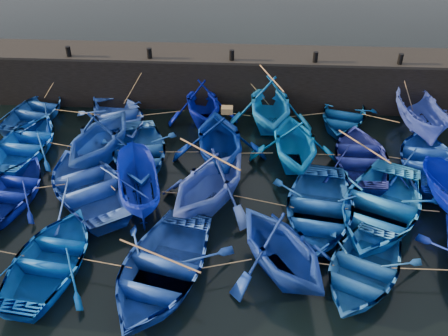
# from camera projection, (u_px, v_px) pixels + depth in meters

# --- Properties ---
(ground) EXTENTS (120.00, 120.00, 0.00)m
(ground) POSITION_uv_depth(u_px,v_px,m) (219.00, 235.00, 17.75)
(ground) COLOR black
(ground) RESTS_ON ground
(quay_wall) EXTENTS (26.00, 2.50, 2.50)m
(quay_wall) POSITION_uv_depth(u_px,v_px,m) (232.00, 78.00, 25.63)
(quay_wall) COLOR black
(quay_wall) RESTS_ON ground
(quay_top) EXTENTS (26.00, 2.50, 0.12)m
(quay_top) POSITION_uv_depth(u_px,v_px,m) (233.00, 54.00, 24.88)
(quay_top) COLOR black
(quay_top) RESTS_ON quay_wall
(bollard_0) EXTENTS (0.24, 0.24, 0.50)m
(bollard_0) POSITION_uv_depth(u_px,v_px,m) (68.00, 51.00, 24.35)
(bollard_0) COLOR black
(bollard_0) RESTS_ON quay_top
(bollard_1) EXTENTS (0.24, 0.24, 0.50)m
(bollard_1) POSITION_uv_depth(u_px,v_px,m) (149.00, 53.00, 24.16)
(bollard_1) COLOR black
(bollard_1) RESTS_ON quay_top
(bollard_2) EXTENTS (0.24, 0.24, 0.50)m
(bollard_2) POSITION_uv_depth(u_px,v_px,m) (232.00, 55.00, 23.97)
(bollard_2) COLOR black
(bollard_2) RESTS_ON quay_top
(bollard_3) EXTENTS (0.24, 0.24, 0.50)m
(bollard_3) POSITION_uv_depth(u_px,v_px,m) (315.00, 57.00, 23.78)
(bollard_3) COLOR black
(bollard_3) RESTS_ON quay_top
(bollard_4) EXTENTS (0.24, 0.24, 0.50)m
(bollard_4) POSITION_uv_depth(u_px,v_px,m) (400.00, 59.00, 23.58)
(bollard_4) COLOR black
(bollard_4) RESTS_ON quay_top
(boat_0) EXTENTS (4.01, 5.01, 0.93)m
(boat_0) POSITION_uv_depth(u_px,v_px,m) (36.00, 111.00, 24.42)
(boat_0) COLOR navy
(boat_0) RESTS_ON ground
(boat_1) EXTENTS (5.30, 5.87, 1.00)m
(boat_1) POSITION_uv_depth(u_px,v_px,m) (118.00, 116.00, 23.87)
(boat_1) COLOR blue
(boat_1) RESTS_ON ground
(boat_2) EXTENTS (4.18, 4.60, 2.09)m
(boat_2) POSITION_uv_depth(u_px,v_px,m) (202.00, 102.00, 23.90)
(boat_2) COLOR #000B84
(boat_2) RESTS_ON ground
(boat_3) EXTENTS (4.30, 4.93, 2.51)m
(boat_3) POSITION_uv_depth(u_px,v_px,m) (270.00, 103.00, 23.36)
(boat_3) COLOR blue
(boat_3) RESTS_ON ground
(boat_4) EXTENTS (4.21, 5.06, 0.90)m
(boat_4) POSITION_uv_depth(u_px,v_px,m) (343.00, 115.00, 24.05)
(boat_4) COLOR navy
(boat_4) RESTS_ON ground
(boat_5) EXTENTS (2.10, 4.74, 1.79)m
(boat_5) POSITION_uv_depth(u_px,v_px,m) (421.00, 117.00, 23.04)
(boat_5) COLOR #2E45B1
(boat_5) RESTS_ON ground
(boat_6) EXTENTS (3.72, 4.98, 0.99)m
(boat_6) POSITION_uv_depth(u_px,v_px,m) (27.00, 143.00, 21.93)
(boat_6) COLOR blue
(boat_6) RESTS_ON ground
(boat_7) EXTENTS (5.03, 5.47, 2.40)m
(boat_7) POSITION_uv_depth(u_px,v_px,m) (100.00, 136.00, 21.03)
(boat_7) COLOR navy
(boat_7) RESTS_ON ground
(boat_8) EXTENTS (4.61, 5.65, 1.03)m
(boat_8) POSITION_uv_depth(u_px,v_px,m) (138.00, 152.00, 21.27)
(boat_8) COLOR blue
(boat_8) RESTS_ON ground
(boat_9) EXTENTS (4.72, 5.26, 2.47)m
(boat_9) POSITION_uv_depth(u_px,v_px,m) (220.00, 139.00, 20.78)
(boat_9) COLOR navy
(boat_9) RESTS_ON ground
(boat_10) EXTENTS (4.10, 4.66, 2.32)m
(boat_10) POSITION_uv_depth(u_px,v_px,m) (295.00, 141.00, 20.76)
(boat_10) COLOR blue
(boat_10) RESTS_ON ground
(boat_11) EXTENTS (3.59, 4.90, 0.99)m
(boat_11) POSITION_uv_depth(u_px,v_px,m) (362.00, 157.00, 21.02)
(boat_11) COLOR navy
(boat_11) RESTS_ON ground
(boat_12) EXTENTS (4.14, 5.37, 1.03)m
(boat_12) POSITION_uv_depth(u_px,v_px,m) (429.00, 161.00, 20.72)
(boat_12) COLOR #1543B2
(boat_12) RESTS_ON ground
(boat_13) EXTENTS (3.56, 4.66, 0.90)m
(boat_13) POSITION_uv_depth(u_px,v_px,m) (12.00, 190.00, 19.21)
(boat_13) COLOR navy
(boat_13) RESTS_ON ground
(boat_14) EXTENTS (6.27, 6.66, 1.12)m
(boat_14) POSITION_uv_depth(u_px,v_px,m) (88.00, 185.00, 19.28)
(boat_14) COLOR blue
(boat_14) RESTS_ON ground
(boat_15) EXTENTS (2.64, 4.37, 1.58)m
(boat_15) POSITION_uv_depth(u_px,v_px,m) (138.00, 186.00, 18.84)
(boat_15) COLOR #0B21A1
(boat_15) RESTS_ON ground
(boat_16) EXTENTS (5.59, 5.83, 2.37)m
(boat_16) POSITION_uv_depth(u_px,v_px,m) (210.00, 181.00, 18.43)
(boat_16) COLOR blue
(boat_16) RESTS_ON ground
(boat_17) EXTENTS (4.56, 5.81, 1.10)m
(boat_17) POSITION_uv_depth(u_px,v_px,m) (319.00, 209.00, 18.12)
(boat_17) COLOR #12499E
(boat_17) RESTS_ON ground
(boat_18) EXTENTS (6.20, 7.02, 1.21)m
(boat_18) POSITION_uv_depth(u_px,v_px,m) (380.00, 207.00, 18.12)
(boat_18) COLOR blue
(boat_18) RESTS_ON ground
(boat_21) EXTENTS (3.97, 5.15, 0.99)m
(boat_21) POSITION_uv_depth(u_px,v_px,m) (52.00, 258.00, 16.14)
(boat_21) COLOR #0344A4
(boat_21) RESTS_ON ground
(boat_22) EXTENTS (5.04, 6.17, 1.12)m
(boat_22) POSITION_uv_depth(u_px,v_px,m) (160.00, 269.00, 15.66)
(boat_22) COLOR #193F97
(boat_22) RESTS_ON ground
(boat_23) EXTENTS (5.48, 5.67, 2.29)m
(boat_23) POSITION_uv_depth(u_px,v_px,m) (281.00, 247.00, 15.64)
(boat_23) COLOR navy
(boat_23) RESTS_ON ground
(boat_24) EXTENTS (4.91, 5.50, 0.94)m
(boat_24) POSITION_uv_depth(u_px,v_px,m) (363.00, 269.00, 15.80)
(boat_24) COLOR blue
(boat_24) RESTS_ON ground
(wooden_crate) EXTENTS (0.46, 0.36, 0.26)m
(wooden_crate) POSITION_uv_depth(u_px,v_px,m) (227.00, 110.00, 19.98)
(wooden_crate) COLOR brown
(wooden_crate) RESTS_ON boat_9
(mooring_ropes) EXTENTS (18.42, 11.82, 2.10)m
(mooring_ropes) POSITION_uv_depth(u_px,v_px,m) (221.00, 138.00, 21.49)
(mooring_ropes) COLOR tan
(mooring_ropes) RESTS_ON ground
(loose_oars) EXTENTS (9.69, 12.18, 1.58)m
(loose_oars) POSITION_uv_depth(u_px,v_px,m) (259.00, 150.00, 19.10)
(loose_oars) COLOR #99724C
(loose_oars) RESTS_ON ground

